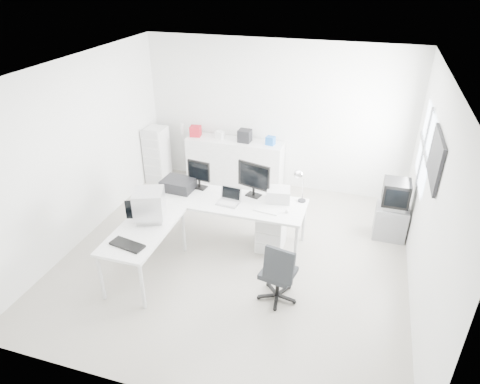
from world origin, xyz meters
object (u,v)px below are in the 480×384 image
(laser_printer, at_px, (278,195))
(sideboard, at_px, (235,163))
(crt_monitor, at_px, (150,207))
(drawer_pedestal, at_px, (271,230))
(inkjet_printer, at_px, (178,185))
(lcd_monitor_small, at_px, (199,174))
(crt_tv, at_px, (396,195))
(lcd_monitor_large, at_px, (254,180))
(office_chair, at_px, (278,270))
(main_desk, at_px, (227,221))
(laptop, at_px, (228,197))
(side_desk, at_px, (145,251))
(filing_cabinet, at_px, (157,155))
(tv_cabinet, at_px, (390,222))

(laser_printer, height_order, sideboard, laser_printer)
(crt_monitor, xyz_separation_m, sideboard, (0.37, 2.76, -0.48))
(drawer_pedestal, xyz_separation_m, inkjet_printer, (-1.55, 0.05, 0.54))
(lcd_monitor_small, relative_size, crt_monitor, 1.18)
(drawer_pedestal, xyz_separation_m, laser_printer, (0.05, 0.17, 0.55))
(lcd_monitor_small, relative_size, crt_tv, 0.96)
(lcd_monitor_large, height_order, crt_tv, lcd_monitor_large)
(office_chair, bearing_deg, inkjet_printer, 159.87)
(sideboard, bearing_deg, main_desk, -75.78)
(laptop, distance_m, crt_monitor, 1.17)
(drawer_pedestal, bearing_deg, lcd_monitor_small, 170.91)
(laptop, bearing_deg, lcd_monitor_small, 155.68)
(side_desk, distance_m, laptop, 1.43)
(side_desk, relative_size, sideboard, 0.74)
(main_desk, height_order, lcd_monitor_large, lcd_monitor_large)
(main_desk, relative_size, drawer_pedestal, 4.00)
(lcd_monitor_small, xyz_separation_m, lcd_monitor_large, (0.90, 0.00, 0.04))
(side_desk, bearing_deg, main_desk, 52.31)
(lcd_monitor_large, height_order, office_chair, lcd_monitor_large)
(filing_cabinet, bearing_deg, inkjet_printer, -52.64)
(drawer_pedestal, xyz_separation_m, laptop, (-0.65, -0.15, 0.57))
(lcd_monitor_large, distance_m, crt_tv, 2.23)
(main_desk, height_order, office_chair, office_chair)
(crt_monitor, xyz_separation_m, tv_cabinet, (3.32, 1.74, -0.68))
(laptop, relative_size, laser_printer, 1.06)
(lcd_monitor_large, xyz_separation_m, office_chair, (0.70, -1.31, -0.57))
(laptop, distance_m, office_chair, 1.45)
(drawer_pedestal, relative_size, crt_tv, 1.20)
(sideboard, bearing_deg, drawer_pedestal, -57.48)
(inkjet_printer, distance_m, sideboard, 1.88)
(laptop, relative_size, crt_tv, 0.73)
(main_desk, relative_size, sideboard, 1.28)
(main_desk, height_order, tv_cabinet, main_desk)
(lcd_monitor_large, height_order, tv_cabinet, lcd_monitor_large)
(filing_cabinet, bearing_deg, office_chair, -41.32)
(tv_cabinet, bearing_deg, crt_monitor, -152.39)
(drawer_pedestal, relative_size, sideboard, 0.32)
(crt_tv, bearing_deg, filing_cabinet, 170.39)
(drawer_pedestal, distance_m, office_chair, 1.18)
(drawer_pedestal, distance_m, sideboard, 2.21)
(tv_cabinet, relative_size, sideboard, 0.29)
(lcd_monitor_large, xyz_separation_m, filing_cabinet, (-2.38, 1.40, -0.48))
(laser_printer, bearing_deg, inkjet_printer, 173.38)
(sideboard, bearing_deg, laser_printer, -53.81)
(main_desk, xyz_separation_m, crt_tv, (2.47, 0.89, 0.39))
(lcd_monitor_large, bearing_deg, main_desk, -129.26)
(office_chair, distance_m, tv_cabinet, 2.42)
(laser_printer, distance_m, tv_cabinet, 1.93)
(laptop, height_order, laser_printer, laptop)
(main_desk, relative_size, crt_monitor, 5.88)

